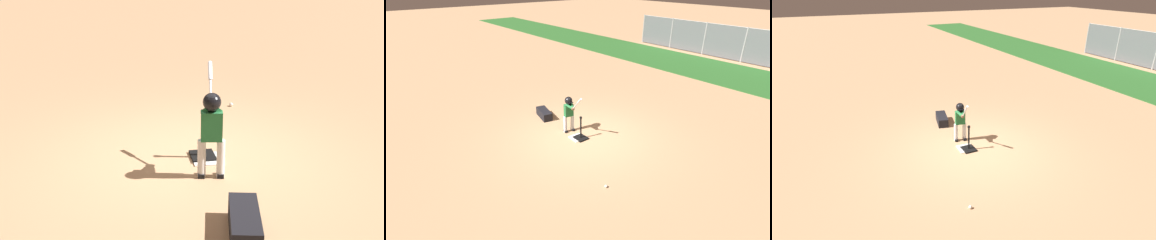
# 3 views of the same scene
# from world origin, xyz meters

# --- Properties ---
(ground_plane) EXTENTS (90.00, 90.00, 0.00)m
(ground_plane) POSITION_xyz_m (0.00, 0.00, 0.00)
(ground_plane) COLOR tan
(grass_outfield_strip) EXTENTS (56.00, 4.27, 0.02)m
(grass_outfield_strip) POSITION_xyz_m (0.00, 10.06, 0.01)
(grass_outfield_strip) COLOR #286026
(grass_outfield_strip) RESTS_ON ground_plane
(backstop_fence) EXTENTS (17.28, 0.08, 1.98)m
(backstop_fence) POSITION_xyz_m (-0.00, 12.86, 1.04)
(backstop_fence) COLOR #9E9EA3
(backstop_fence) RESTS_ON ground_plane
(home_plate) EXTENTS (0.47, 0.47, 0.02)m
(home_plate) POSITION_xyz_m (-0.16, -0.20, 0.01)
(home_plate) COLOR white
(home_plate) RESTS_ON ground_plane
(batting_tee) EXTENTS (0.40, 0.36, 0.75)m
(batting_tee) POSITION_xyz_m (-0.07, -0.15, 0.12)
(batting_tee) COLOR black
(batting_tee) RESTS_ON ground_plane
(batter_child) EXTENTS (0.95, 0.39, 1.43)m
(batter_child) POSITION_xyz_m (-0.67, -0.13, 0.77)
(batter_child) COLOR silver
(batter_child) RESTS_ON ground_plane
(baseball) EXTENTS (0.07, 0.07, 0.07)m
(baseball) POSITION_xyz_m (2.16, -1.19, 0.04)
(baseball) COLOR white
(baseball) RESTS_ON ground_plane
(bleachers_right_center) EXTENTS (4.17, 2.25, 0.93)m
(bleachers_right_center) POSITION_xyz_m (-6.53, 14.59, 0.45)
(bleachers_right_center) COLOR #ADAFB7
(bleachers_right_center) RESTS_ON ground_plane
(equipment_bag) EXTENTS (0.89, 0.50, 0.28)m
(equipment_bag) POSITION_xyz_m (-2.09, -0.18, 0.14)
(equipment_bag) COLOR black
(equipment_bag) RESTS_ON ground_plane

